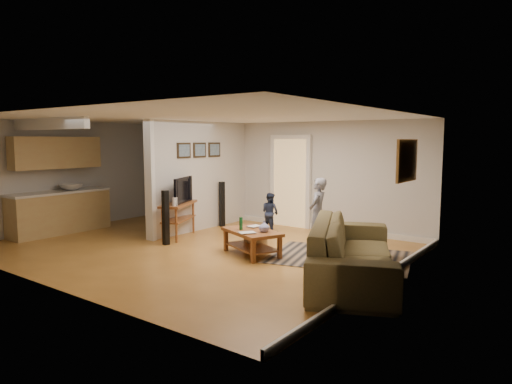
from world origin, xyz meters
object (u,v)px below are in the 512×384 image
speaker_left (166,218)px  toddler (270,232)px  speaker_right (222,204)px  coffee_table (253,236)px  tv_console (179,206)px  child (317,247)px  sofa (352,279)px  toy_basket (256,240)px

speaker_left → toddler: 2.52m
speaker_left → speaker_right: speaker_left is taller
coffee_table → tv_console: size_ratio=1.05×
speaker_right → child: size_ratio=0.80×
sofa → toy_basket: sofa is taller
coffee_table → toddler: bearing=116.0°
toy_basket → toddler: 1.67m
sofa → speaker_left: speaker_left is taller
child → toy_basket: bearing=-56.1°
coffee_table → tv_console: tv_console is taller
coffee_table → toddler: size_ratio=1.48×
sofa → coffee_table: 2.11m
tv_console → speaker_left: size_ratio=1.16×
toy_basket → tv_console: bearing=-176.5°
tv_console → speaker_left: bearing=-90.2°
toy_basket → child: child is taller
speaker_left → child: (2.55, 1.57, -0.55)m
speaker_right → toy_basket: bearing=-19.2°
toddler → tv_console: bearing=61.8°
sofa → child: size_ratio=2.19×
tv_console → child: bearing=-6.7°
tv_console → toy_basket: size_ratio=2.76×
child → toddler: (-1.59, 0.70, 0.00)m
speaker_left → coffee_table: bearing=19.0°
toddler → toy_basket: bearing=124.4°
child → tv_console: bearing=-80.2°
toy_basket → child: size_ratio=0.34×
sofa → tv_console: 4.32m
coffee_table → tv_console: 2.21m
toddler → speaker_right: bearing=15.4°
speaker_left → speaker_right: bearing=107.3°
sofa → coffee_table: (-2.06, 0.26, 0.35)m
coffee_table → child: coffee_table is taller
coffee_table → toy_basket: bearing=119.7°
toy_basket → child: 1.22m
tv_console → toddler: bearing=27.7°
sofa → speaker_right: bearing=40.5°
speaker_left → toy_basket: size_ratio=2.39×
coffee_table → tv_console: (-2.17, 0.27, 0.32)m
tv_console → toy_basket: 2.02m
toy_basket → speaker_right: bearing=145.8°
sofa → coffee_table: bearing=58.5°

